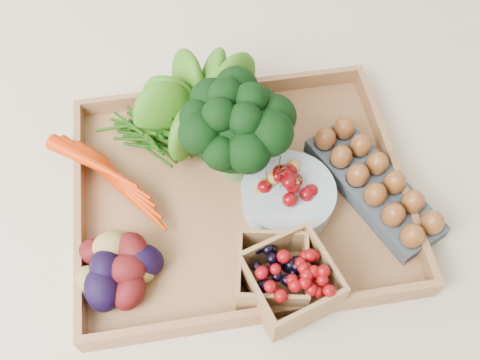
{
  "coord_description": "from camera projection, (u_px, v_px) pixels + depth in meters",
  "views": [
    {
      "loc": [
        -0.07,
        -0.45,
        0.82
      ],
      "look_at": [
        0.0,
        0.0,
        0.06
      ],
      "focal_mm": 40.0,
      "sensor_mm": 36.0,
      "label": 1
    }
  ],
  "objects": [
    {
      "name": "lettuce",
      "position": [
        205.0,
        101.0,
        0.93
      ],
      "size": [
        0.16,
        0.16,
        0.16
      ],
      "primitive_type": "sphere",
      "color": "#1C4A0B",
      "rests_on": "tray"
    },
    {
      "name": "broccoli",
      "position": [
        236.0,
        145.0,
        0.89
      ],
      "size": [
        0.18,
        0.18,
        0.14
      ],
      "primitive_type": null,
      "color": "black",
      "rests_on": "tray"
    },
    {
      "name": "potatoes",
      "position": [
        119.0,
        257.0,
        0.81
      ],
      "size": [
        0.15,
        0.15,
        0.09
      ],
      "primitive_type": null,
      "color": "#410A0C",
      "rests_on": "tray"
    },
    {
      "name": "cherry_bowl",
      "position": [
        288.0,
        196.0,
        0.89
      ],
      "size": [
        0.16,
        0.16,
        0.04
      ],
      "primitive_type": "cylinder",
      "color": "#8C9EA5",
      "rests_on": "tray"
    },
    {
      "name": "ground",
      "position": [
        240.0,
        198.0,
        0.93
      ],
      "size": [
        4.0,
        4.0,
        0.0
      ],
      "primitive_type": "plane",
      "color": "beige",
      "rests_on": "ground"
    },
    {
      "name": "punnet_raspberry",
      "position": [
        290.0,
        281.0,
        0.8
      ],
      "size": [
        0.15,
        0.15,
        0.08
      ],
      "primitive_type": "cube",
      "rotation": [
        0.0,
        0.0,
        0.3
      ],
      "color": "#690408",
      "rests_on": "tray"
    },
    {
      "name": "tray",
      "position": [
        240.0,
        196.0,
        0.93
      ],
      "size": [
        0.55,
        0.45,
        0.01
      ],
      "primitive_type": "cube",
      "color": "#996840",
      "rests_on": "ground"
    },
    {
      "name": "punnet_blackberry",
      "position": [
        272.0,
        272.0,
        0.81
      ],
      "size": [
        0.12,
        0.12,
        0.07
      ],
      "primitive_type": "cube",
      "rotation": [
        0.0,
        0.0,
        -0.2
      ],
      "color": "black",
      "rests_on": "tray"
    },
    {
      "name": "carrots",
      "position": [
        115.0,
        178.0,
        0.91
      ],
      "size": [
        0.2,
        0.14,
        0.05
      ],
      "primitive_type": null,
      "color": "#C42800",
      "rests_on": "tray"
    },
    {
      "name": "egg_carton",
      "position": [
        373.0,
        187.0,
        0.91
      ],
      "size": [
        0.19,
        0.28,
        0.03
      ],
      "primitive_type": "cube",
      "rotation": [
        0.0,
        0.0,
        0.42
      ],
      "color": "#363E45",
      "rests_on": "tray"
    }
  ]
}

